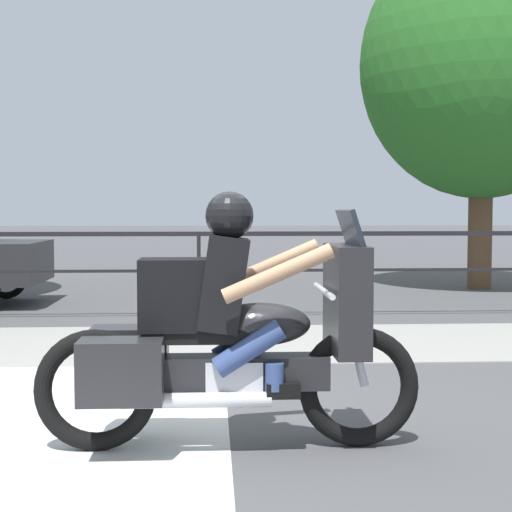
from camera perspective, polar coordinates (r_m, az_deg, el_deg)
ground_plane at (r=5.22m, az=-5.10°, el=-12.78°), size 120.00×120.00×0.00m
sidewalk_band at (r=8.53m, az=-4.37°, el=-6.33°), size 44.00×2.40×0.01m
fence_railing at (r=10.37m, az=-4.19°, el=0.44°), size 36.00×0.05×1.15m
motorcycle at (r=4.75m, az=-2.07°, el=-5.70°), size 2.33×0.76×1.56m
tree_behind_sign at (r=14.91m, az=16.18°, el=13.24°), size 4.36×4.36×6.43m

